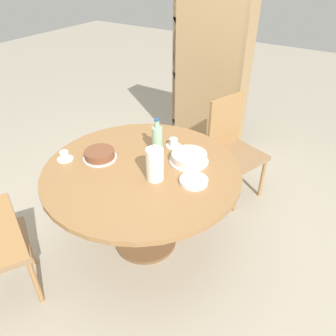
% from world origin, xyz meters
% --- Properties ---
extents(ground_plane, '(14.00, 14.00, 0.00)m').
position_xyz_m(ground_plane, '(0.00, 0.00, 0.00)').
color(ground_plane, '#B2A893').
extents(dining_table, '(1.40, 1.40, 0.73)m').
position_xyz_m(dining_table, '(0.00, 0.00, 0.61)').
color(dining_table, brown).
rests_on(dining_table, ground_plane).
extents(chair_b, '(0.54, 0.54, 0.95)m').
position_xyz_m(chair_b, '(0.29, 1.00, 0.50)').
color(chair_b, '#A87A47').
rests_on(chair_b, ground_plane).
extents(bookshelf, '(0.81, 0.28, 1.71)m').
position_xyz_m(bookshelf, '(-0.33, 1.69, 0.82)').
color(bookshelf, tan).
rests_on(bookshelf, ground_plane).
extents(coffee_pot, '(0.12, 0.12, 0.27)m').
position_xyz_m(coffee_pot, '(0.15, -0.05, 0.85)').
color(coffee_pot, white).
rests_on(coffee_pot, dining_table).
extents(water_bottle, '(0.08, 0.08, 0.28)m').
position_xyz_m(water_bottle, '(-0.03, 0.24, 0.84)').
color(water_bottle, '#99C6A3').
rests_on(water_bottle, dining_table).
extents(cake_main, '(0.29, 0.29, 0.07)m').
position_xyz_m(cake_main, '(0.24, 0.25, 0.76)').
color(cake_main, silver).
rests_on(cake_main, dining_table).
extents(cake_second, '(0.25, 0.25, 0.07)m').
position_xyz_m(cake_second, '(-0.34, -0.06, 0.76)').
color(cake_second, silver).
rests_on(cake_second, dining_table).
extents(cup_a, '(0.12, 0.12, 0.07)m').
position_xyz_m(cup_a, '(0.03, 0.38, 0.76)').
color(cup_a, white).
rests_on(cup_a, dining_table).
extents(cup_b, '(0.12, 0.12, 0.07)m').
position_xyz_m(cup_b, '(-0.54, -0.21, 0.76)').
color(cup_b, white).
rests_on(cup_b, dining_table).
extents(plate_stack, '(0.19, 0.19, 0.03)m').
position_xyz_m(plate_stack, '(0.39, 0.05, 0.74)').
color(plate_stack, white).
rests_on(plate_stack, dining_table).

